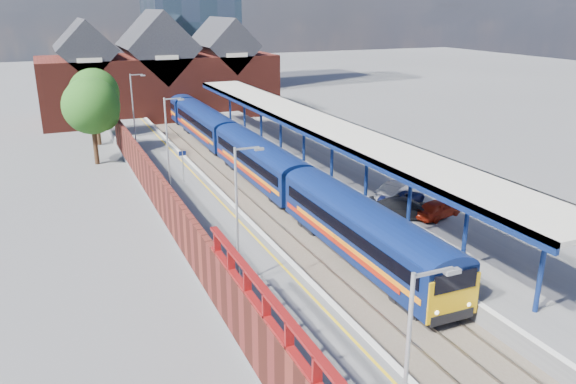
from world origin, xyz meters
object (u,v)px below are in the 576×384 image
object	(u,v)px
platform_sign	(183,161)
parked_car_blue	(402,197)
lamp_post_a	(410,375)
parked_car_dark	(406,208)
train	(230,139)
lamp_post_d	(134,105)
parked_car_silver	(400,191)
lamp_post_b	(239,208)
parked_car_red	(438,209)
lamp_post_c	(169,139)

from	to	relation	value
platform_sign	parked_car_blue	world-z (taller)	platform_sign
lamp_post_a	platform_sign	xyz separation A→B (m)	(1.36, 32.00, -2.30)
platform_sign	parked_car_dark	size ratio (longest dim) A/B	0.54
train	lamp_post_d	distance (m)	10.14
parked_car_dark	parked_car_blue	distance (m)	2.60
lamp_post_d	parked_car_blue	bearing A→B (deg)	-60.94
lamp_post_a	parked_car_silver	xyz separation A→B (m)	(14.43, 21.36, -3.28)
lamp_post_b	lamp_post_d	distance (m)	32.00
lamp_post_d	parked_car_red	xyz separation A→B (m)	(14.79, -28.46, -3.38)
lamp_post_b	parked_car_dark	world-z (taller)	lamp_post_b
lamp_post_c	lamp_post_a	bearing A→B (deg)	-90.00
lamp_post_d	parked_car_blue	world-z (taller)	lamp_post_d
train	parked_car_blue	size ratio (longest dim) A/B	17.09
parked_car_blue	lamp_post_a	bearing A→B (deg)	124.66
train	parked_car_red	xyz separation A→B (m)	(6.94, -22.73, -0.51)
lamp_post_d	lamp_post_b	bearing A→B (deg)	-90.00
lamp_post_d	parked_car_red	world-z (taller)	lamp_post_d
lamp_post_b	lamp_post_d	size ratio (longest dim) A/B	1.00
train	platform_sign	size ratio (longest dim) A/B	26.36
platform_sign	parked_car_red	world-z (taller)	platform_sign
lamp_post_d	platform_sign	distance (m)	14.25
lamp_post_b	parked_car_red	world-z (taller)	lamp_post_b
train	parked_car_blue	distance (m)	20.65
lamp_post_a	parked_car_blue	bearing A→B (deg)	55.58
lamp_post_a	lamp_post_c	size ratio (longest dim) A/B	1.00
lamp_post_b	lamp_post_d	xyz separation A→B (m)	(0.00, 32.00, 0.00)
lamp_post_a	lamp_post_c	distance (m)	30.00
parked_car_blue	parked_car_red	bearing A→B (deg)	171.58
train	parked_car_silver	size ratio (longest dim) A/B	15.31
lamp_post_b	parked_car_dark	xyz separation A→B (m)	(12.83, 4.34, -3.33)
platform_sign	lamp_post_a	bearing A→B (deg)	-92.44
lamp_post_d	parked_car_blue	distance (m)	29.26
train	lamp_post_c	xyz separation A→B (m)	(-7.86, -10.27, 2.87)
lamp_post_b	platform_sign	bearing A→B (deg)	85.67
platform_sign	parked_car_blue	distance (m)	17.14
parked_car_red	parked_car_blue	size ratio (longest dim) A/B	0.93
lamp_post_b	parked_car_dark	size ratio (longest dim) A/B	1.52
lamp_post_c	platform_sign	xyz separation A→B (m)	(1.36, 2.00, -2.30)
lamp_post_c	platform_sign	world-z (taller)	lamp_post_c
train	lamp_post_b	bearing A→B (deg)	-106.65
lamp_post_a	lamp_post_b	size ratio (longest dim) A/B	1.00
parked_car_red	parked_car_dark	bearing A→B (deg)	52.12
lamp_post_b	lamp_post_c	size ratio (longest dim) A/B	1.00
parked_car_silver	parked_car_blue	size ratio (longest dim) A/B	1.12
train	parked_car_dark	xyz separation A→B (m)	(4.97, -21.92, -0.45)
lamp_post_c	parked_car_dark	world-z (taller)	lamp_post_c
train	platform_sign	world-z (taller)	platform_sign
parked_car_red	parked_car_silver	size ratio (longest dim) A/B	0.84
lamp_post_c	parked_car_red	world-z (taller)	lamp_post_c
platform_sign	parked_car_blue	bearing A→B (deg)	-41.79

